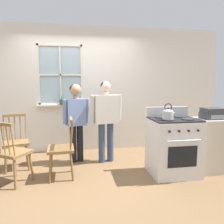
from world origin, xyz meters
TOP-DOWN VIEW (x-y plane):
  - ground_plane at (0.00, 0.00)m, footprint 16.00×16.00m
  - wall_back at (0.02, 1.40)m, footprint 6.40×0.16m
  - chair_by_window at (-1.13, 0.48)m, footprint 0.51×0.50m
  - chair_near_wall at (-0.32, -0.03)m, footprint 0.42×0.44m
  - chair_center_cluster at (-1.03, -0.12)m, footprint 0.57×0.56m
  - person_elderly_left at (-0.09, 0.65)m, footprint 0.51×0.29m
  - person_teen_center at (0.46, 0.55)m, footprint 0.61×0.30m
  - stove at (1.47, -0.19)m, footprint 0.75×0.68m
  - kettle at (1.30, -0.32)m, footprint 0.21×0.17m
  - potted_plant at (-0.37, 1.31)m, footprint 0.12×0.12m
  - side_counter at (2.16, -0.15)m, footprint 0.55×0.50m
  - stereo at (2.16, -0.17)m, footprint 0.34×0.29m

SIDE VIEW (x-z plane):
  - ground_plane at x=0.00m, z-range 0.00..0.00m
  - side_counter at x=2.16m, z-range 0.00..0.90m
  - chair_by_window at x=-1.13m, z-range -0.02..0.93m
  - chair_near_wall at x=-0.32m, z-range -0.02..0.93m
  - chair_center_cluster at x=-1.03m, z-range -0.02..0.93m
  - stove at x=1.47m, z-range -0.07..1.01m
  - person_elderly_left at x=-0.09m, z-range 0.16..1.63m
  - person_teen_center at x=0.46m, z-range 0.15..1.67m
  - stereo at x=2.16m, z-range 0.90..1.08m
  - kettle at x=1.30m, z-range 0.90..1.15m
  - potted_plant at x=-0.37m, z-range 0.98..1.25m
  - wall_back at x=0.02m, z-range -0.02..2.68m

